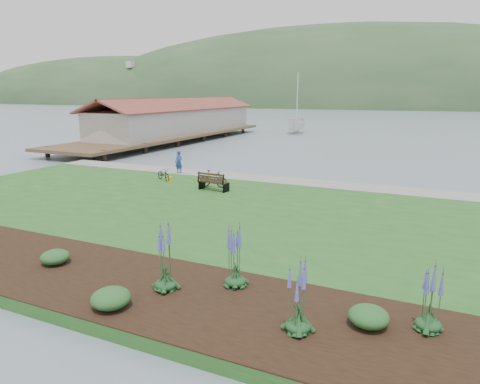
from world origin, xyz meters
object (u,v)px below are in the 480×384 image
Objects in this scene: park_bench at (213,181)px; bicycle_a at (164,174)px; sailboat at (296,133)px; person at (179,160)px.

bicycle_a is at bearing 169.27° from park_bench.
bicycle_a is 39.92m from sailboat.
person is 1.22× the size of bicycle_a.
sailboat is (-3.45, 39.76, -0.81)m from bicycle_a.
park_bench is 4.59m from bicycle_a.
person is at bearing -95.70° from sailboat.
person reaches higher than park_bench.
bicycle_a is 0.06× the size of sailboat.
park_bench reaches higher than bicycle_a.
sailboat is (-3.08, 37.32, -1.36)m from person.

